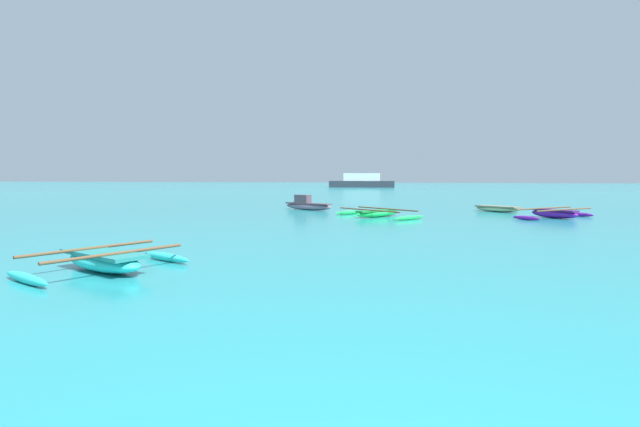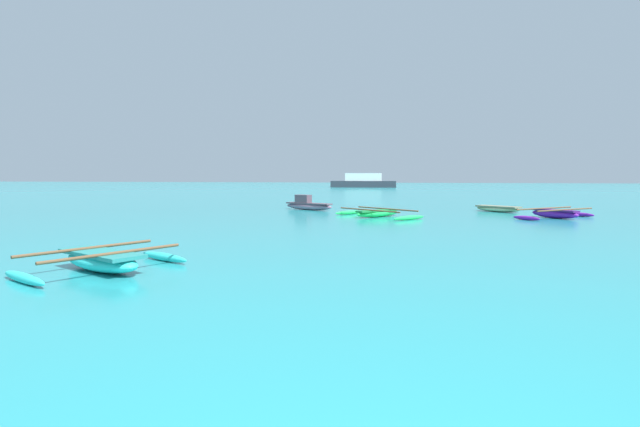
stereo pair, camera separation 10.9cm
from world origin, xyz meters
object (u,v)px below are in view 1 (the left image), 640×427
(moored_boat_0, at_px, (498,208))
(moored_boat_4, at_px, (554,213))
(moored_boat_1, at_px, (307,205))
(distant_ferry, at_px, (362,182))
(moored_boat_2, at_px, (378,213))
(moored_boat_3, at_px, (104,261))

(moored_boat_0, bearing_deg, moored_boat_4, -22.10)
(moored_boat_1, distance_m, distant_ferry, 49.99)
(moored_boat_2, height_order, distant_ferry, distant_ferry)
(moored_boat_0, xyz_separation_m, moored_boat_4, (1.96, -3.73, 0.04))
(moored_boat_2, xyz_separation_m, distant_ferry, (-5.42, 54.12, 0.73))
(moored_boat_4, height_order, distant_ferry, distant_ferry)
(moored_boat_0, relative_size, moored_boat_4, 0.60)
(moored_boat_1, relative_size, moored_boat_4, 0.77)
(moored_boat_0, distance_m, distant_ferry, 51.06)
(moored_boat_2, xyz_separation_m, moored_boat_3, (-5.20, -14.92, 0.04))
(moored_boat_0, xyz_separation_m, distant_ferry, (-11.91, 49.65, 0.72))
(moored_boat_1, bearing_deg, moored_boat_3, -64.02)
(moored_boat_1, bearing_deg, moored_boat_0, 30.14)
(moored_boat_1, relative_size, moored_boat_2, 0.72)
(moored_boat_2, xyz_separation_m, moored_boat_4, (8.45, 0.75, 0.04))
(moored_boat_1, bearing_deg, moored_boat_4, 13.58)
(moored_boat_0, height_order, distant_ferry, distant_ferry)
(moored_boat_1, xyz_separation_m, moored_boat_2, (4.38, -4.15, -0.12))
(moored_boat_3, relative_size, distant_ferry, 0.37)
(moored_boat_1, xyz_separation_m, moored_boat_4, (12.84, -3.41, -0.08))
(moored_boat_4, distance_m, distant_ferry, 55.16)
(distant_ferry, bearing_deg, moored_boat_2, -84.28)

